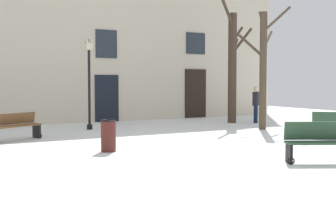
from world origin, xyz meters
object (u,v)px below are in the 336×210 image
(bench_back_to_back_right, at_px, (326,141))
(person_by_shop_door, at_px, (256,103))
(tree_foreground, at_px, (233,63))
(streetlamp, at_px, (89,74))
(bench_facing_shops, at_px, (14,126))
(bench_near_lamp, at_px, (335,124))
(litter_bin, at_px, (108,136))
(tree_near_facade, at_px, (263,66))

(bench_back_to_back_right, bearing_deg, person_by_shop_door, 86.19)
(tree_foreground, bearing_deg, streetlamp, 177.15)
(bench_facing_shops, relative_size, person_by_shop_door, 1.04)
(bench_near_lamp, bearing_deg, person_by_shop_door, -59.38)
(streetlamp, xyz_separation_m, bench_facing_shops, (-3.08, -1.97, -1.72))
(litter_bin, bearing_deg, person_by_shop_door, 27.00)
(streetlamp, distance_m, bench_back_to_back_right, 9.78)
(bench_back_to_back_right, relative_size, bench_facing_shops, 1.08)
(bench_back_to_back_right, xyz_separation_m, person_by_shop_door, (4.79, 8.29, 0.43))
(streetlamp, distance_m, person_by_shop_door, 7.76)
(litter_bin, distance_m, bench_near_lamp, 7.84)
(bench_facing_shops, bearing_deg, tree_near_facade, -34.36)
(tree_near_facade, height_order, streetlamp, tree_near_facade)
(tree_near_facade, relative_size, bench_back_to_back_right, 2.53)
(tree_foreground, bearing_deg, person_by_shop_door, -33.83)
(tree_foreground, bearing_deg, bench_facing_shops, -170.51)
(streetlamp, relative_size, bench_near_lamp, 2.46)
(streetlamp, relative_size, bench_facing_shops, 2.02)
(tree_foreground, height_order, bench_back_to_back_right, tree_foreground)
(tree_foreground, relative_size, bench_near_lamp, 3.80)
(tree_near_facade, bearing_deg, bench_back_to_back_right, -118.64)
(litter_bin, relative_size, bench_near_lamp, 0.59)
(litter_bin, bearing_deg, streetlamp, 78.07)
(person_by_shop_door, bearing_deg, bench_back_to_back_right, -155.24)
(bench_near_lamp, bearing_deg, bench_back_to_back_right, 78.86)
(bench_back_to_back_right, relative_size, person_by_shop_door, 1.12)
(streetlamp, bearing_deg, tree_near_facade, -26.73)
(litter_bin, height_order, bench_near_lamp, bench_near_lamp)
(bench_facing_shops, bearing_deg, bench_near_lamp, -50.80)
(bench_facing_shops, bearing_deg, person_by_shop_door, -21.84)
(tree_near_facade, relative_size, person_by_shop_door, 2.84)
(litter_bin, xyz_separation_m, bench_near_lamp, (7.80, -0.81, 0.03))
(bench_back_to_back_right, bearing_deg, streetlamp, 133.17)
(tree_foreground, xyz_separation_m, bench_near_lamp, (-0.04, -5.86, -2.29))
(tree_near_facade, bearing_deg, bench_near_lamp, -80.59)
(litter_bin, xyz_separation_m, bench_facing_shops, (-1.94, 3.42, 0.04))
(streetlamp, height_order, person_by_shop_door, streetlamp)
(bench_back_to_back_right, bearing_deg, litter_bin, 162.06)
(tree_near_facade, distance_m, bench_facing_shops, 9.53)
(tree_near_facade, height_order, bench_back_to_back_right, tree_near_facade)
(tree_near_facade, xyz_separation_m, bench_facing_shops, (-9.23, 1.13, -2.06))
(bench_back_to_back_right, xyz_separation_m, bench_facing_shops, (-5.89, 7.25, -0.03))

